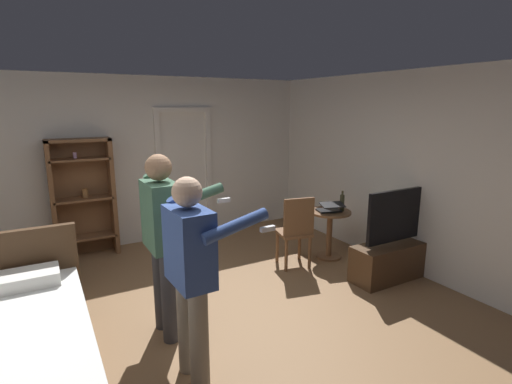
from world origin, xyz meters
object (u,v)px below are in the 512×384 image
(wooden_chair, at_px, (296,229))
(person_striped_shirt, at_px, (163,232))
(tv_flatscreen, at_px, (397,253))
(side_table, at_px, (330,227))
(bookshelf, at_px, (83,193))
(person_blue_shirt, at_px, (192,266))
(laptop, at_px, (330,208))
(bottle_on_table, at_px, (342,203))
(suitcase_dark, at_px, (34,275))

(wooden_chair, height_order, person_striped_shirt, person_striped_shirt)
(tv_flatscreen, relative_size, side_table, 1.84)
(bookshelf, bearing_deg, person_blue_shirt, -82.67)
(bookshelf, bearing_deg, tv_flatscreen, -39.38)
(wooden_chair, bearing_deg, laptop, 0.78)
(laptop, bearing_deg, bottle_on_table, -11.95)
(laptop, height_order, suitcase_dark, laptop)
(bookshelf, xyz_separation_m, person_striped_shirt, (0.42, -2.58, 0.10))
(side_table, xyz_separation_m, person_striped_shirt, (-2.60, -0.74, 0.56))
(bookshelf, relative_size, person_striped_shirt, 0.98)
(bookshelf, relative_size, person_blue_shirt, 1.03)
(side_table, relative_size, laptop, 1.73)
(person_blue_shirt, bearing_deg, laptop, 29.17)
(laptop, relative_size, bottle_on_table, 1.39)
(tv_flatscreen, bearing_deg, person_striped_shirt, 176.33)
(person_blue_shirt, bearing_deg, suitcase_dark, 115.50)
(side_table, xyz_separation_m, wooden_chair, (-0.63, -0.05, 0.08))
(bookshelf, relative_size, suitcase_dark, 3.24)
(bookshelf, xyz_separation_m, tv_flatscreen, (3.37, -2.77, -0.61))
(tv_flatscreen, xyz_separation_m, side_table, (-0.34, 0.93, 0.15))
(person_blue_shirt, height_order, person_striped_shirt, person_striped_shirt)
(bookshelf, xyz_separation_m, wooden_chair, (2.40, -1.89, -0.38))
(bottle_on_table, distance_m, wooden_chair, 0.82)
(person_blue_shirt, xyz_separation_m, suitcase_dark, (-1.12, 2.34, -0.76))
(bottle_on_table, bearing_deg, person_blue_shirt, -153.11)
(suitcase_dark, bearing_deg, person_striped_shirt, -54.95)
(tv_flatscreen, bearing_deg, bookshelf, 140.62)
(wooden_chair, relative_size, person_striped_shirt, 0.57)
(side_table, height_order, person_blue_shirt, person_blue_shirt)
(bookshelf, bearing_deg, person_striped_shirt, -80.68)
(laptop, relative_size, person_blue_shirt, 0.24)
(bookshelf, distance_m, bottle_on_table, 3.71)
(tv_flatscreen, xyz_separation_m, suitcase_dark, (-4.06, 1.80, -0.11))
(tv_flatscreen, relative_size, person_blue_shirt, 0.77)
(bookshelf, distance_m, suitcase_dark, 1.39)
(wooden_chair, bearing_deg, side_table, 4.52)
(laptop, distance_m, person_striped_shirt, 2.67)
(tv_flatscreen, distance_m, side_table, 1.00)
(side_table, height_order, laptop, laptop)
(bookshelf, height_order, bottle_on_table, bookshelf)
(bookshelf, distance_m, tv_flatscreen, 4.40)
(bookshelf, relative_size, laptop, 4.23)
(bookshelf, xyz_separation_m, suitcase_dark, (-0.69, -0.97, -0.72))
(side_table, distance_m, laptop, 0.29)
(person_blue_shirt, bearing_deg, bottle_on_table, 26.89)
(side_table, bearing_deg, suitcase_dark, 166.78)
(bottle_on_table, relative_size, suitcase_dark, 0.55)
(bookshelf, height_order, wooden_chair, bookshelf)
(laptop, bearing_deg, person_blue_shirt, -150.83)
(laptop, distance_m, wooden_chair, 0.62)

